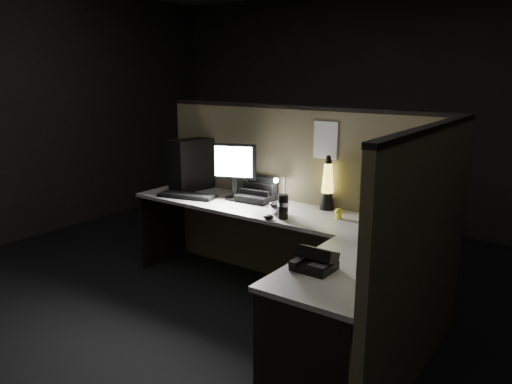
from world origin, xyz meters
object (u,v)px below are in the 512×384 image
Objects in this scene: pc_tower at (194,164)px; keyboard at (187,196)px; lava_lamp at (328,187)px; desk_phone at (315,260)px; monitor at (235,166)px.

keyboard is (0.17, -0.28, -0.22)m from pc_tower.
lava_lamp is (1.17, 0.37, 0.17)m from keyboard.
lava_lamp is at bearing 115.59° from desk_phone.
keyboard is at bearing -162.53° from lava_lamp.
desk_phone is (1.32, -0.97, -0.24)m from monitor.
monitor is 2.06× the size of desk_phone.
keyboard is 1.86m from desk_phone.
pc_tower is 2.14m from desk_phone.
desk_phone is at bearing -65.40° from lava_lamp.
monitor is 0.50m from keyboard.
lava_lamp is at bearing 13.19° from pc_tower.
keyboard is at bearing -49.88° from pc_tower.
keyboard is 1.24m from lava_lamp.
monitor is 1.10× the size of lava_lamp.
monitor is at bearing -168.21° from lava_lamp.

